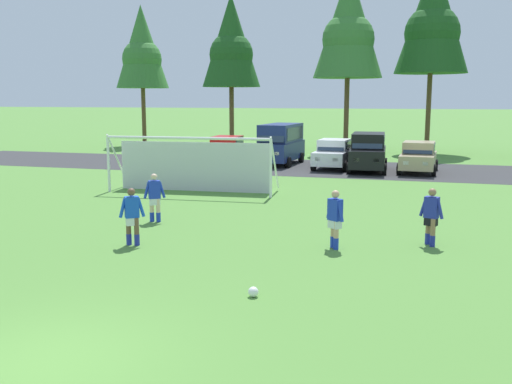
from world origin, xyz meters
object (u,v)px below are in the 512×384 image
at_px(soccer_goal, 193,163).
at_px(player_midfield_center, 335,219).
at_px(parked_car_slot_center_left, 334,154).
at_px(parked_car_slot_center_right, 418,157).
at_px(parked_car_slot_left, 280,143).
at_px(parked_car_slot_far_left, 227,150).
at_px(player_striker_near, 132,217).
at_px(player_winger_left, 155,198).
at_px(parked_car_slot_center, 368,152).
at_px(player_defender_far, 431,217).
at_px(soccer_ball, 253,292).

relative_size(soccer_goal, player_midfield_center, 4.59).
xyz_separation_m(parked_car_slot_center_left, parked_car_slot_center_right, (4.82, -0.57, 0.00)).
bearing_deg(parked_car_slot_left, parked_car_slot_far_left, -173.82).
relative_size(player_midfield_center, parked_car_slot_far_left, 0.38).
xyz_separation_m(player_striker_near, player_winger_left, (-0.76, 3.01, 0.00)).
relative_size(soccer_goal, parked_car_slot_center, 1.61).
relative_size(player_striker_near, player_defender_far, 1.00).
relative_size(player_midfield_center, parked_car_slot_center_right, 0.38).
bearing_deg(parked_car_slot_left, parked_car_slot_center_left, -19.39).
bearing_deg(player_midfield_center, parked_car_slot_center, 91.95).
distance_m(parked_car_slot_left, parked_car_slot_center, 5.92).
bearing_deg(parked_car_slot_left, player_defender_far, -64.44).
distance_m(parked_car_slot_center_left, parked_car_slot_center_right, 4.86).
relative_size(parked_car_slot_left, parked_car_slot_center_right, 1.14).
xyz_separation_m(soccer_goal, parked_car_slot_center_left, (4.80, 10.14, -0.42)).
height_order(player_midfield_center, parked_car_slot_center, parked_car_slot_center).
bearing_deg(parked_car_slot_center, parked_car_slot_far_left, 170.23).
xyz_separation_m(parked_car_slot_far_left, parked_car_slot_center_left, (6.97, -0.87, 0.00)).
bearing_deg(soccer_goal, parked_car_slot_left, 83.65).
bearing_deg(parked_car_slot_center_right, parked_car_slot_left, 167.77).
bearing_deg(parked_car_slot_center, parked_car_slot_left, 160.99).
distance_m(player_midfield_center, parked_car_slot_far_left, 21.29).
relative_size(soccer_goal, parked_car_slot_far_left, 1.75).
distance_m(player_midfield_center, player_defender_far, 2.78).
xyz_separation_m(player_midfield_center, parked_car_slot_center_right, (2.17, 17.56, 0.05)).
xyz_separation_m(player_defender_far, parked_car_slot_left, (-8.75, 18.30, 0.52)).
distance_m(parked_car_slot_center_left, parked_car_slot_center, 2.18).
bearing_deg(parked_car_slot_center_right, soccer_ball, -98.43).
distance_m(player_winger_left, parked_car_slot_far_left, 17.50).
bearing_deg(player_midfield_center, parked_car_slot_center_right, 82.94).
distance_m(player_winger_left, parked_car_slot_left, 17.57).
bearing_deg(player_striker_near, parked_car_slot_far_left, 101.32).
distance_m(parked_car_slot_left, parked_car_slot_center_left, 3.78).
bearing_deg(parked_car_slot_center, player_midfield_center, -88.05).
relative_size(player_striker_near, parked_car_slot_far_left, 0.38).
distance_m(player_striker_near, parked_car_slot_center_right, 20.29).
distance_m(player_defender_far, parked_car_slot_center_right, 16.49).
height_order(soccer_goal, parked_car_slot_center, soccer_goal).
distance_m(parked_car_slot_far_left, parked_car_slot_center_left, 7.02).
distance_m(player_midfield_center, parked_car_slot_center_right, 17.69).
relative_size(player_defender_far, parked_car_slot_center_right, 0.38).
relative_size(parked_car_slot_far_left, parked_car_slot_center_left, 1.00).
bearing_deg(player_striker_near, player_midfield_center, 12.13).
height_order(player_striker_near, player_defender_far, same).
distance_m(soccer_goal, parked_car_slot_left, 11.45).
bearing_deg(player_defender_far, parked_car_slot_far_left, 124.20).
height_order(soccer_ball, player_defender_far, player_defender_far).
xyz_separation_m(parked_car_slot_far_left, parked_car_slot_center_right, (11.79, -1.44, 0.00)).
relative_size(player_midfield_center, parked_car_slot_left, 0.33).
bearing_deg(player_winger_left, player_striker_near, -75.86).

